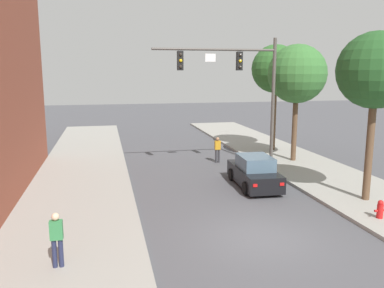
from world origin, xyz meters
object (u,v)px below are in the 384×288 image
(street_tree_nearest, at_px, (376,71))
(street_tree_second, at_px, (297,74))
(fire_hydrant, at_px, (380,209))
(pedestrian_sidewalk_left_walker, at_px, (57,237))
(car_lead_black, at_px, (254,173))
(traffic_signal_mast, at_px, (240,78))
(pedestrian_crossing_road, at_px, (218,149))
(street_tree_third, at_px, (276,69))

(street_tree_nearest, xyz_separation_m, street_tree_second, (0.51, 7.98, -0.18))
(fire_hydrant, bearing_deg, pedestrian_sidewalk_left_walker, -173.22)
(car_lead_black, relative_size, fire_hydrant, 6.00)
(traffic_signal_mast, xyz_separation_m, car_lead_black, (-0.44, -3.68, -4.65))
(pedestrian_crossing_road, relative_size, street_tree_nearest, 0.23)
(pedestrian_crossing_road, distance_m, fire_hydrant, 11.64)
(street_tree_nearest, bearing_deg, street_tree_second, 86.37)
(pedestrian_sidewalk_left_walker, relative_size, fire_hydrant, 2.28)
(street_tree_nearest, relative_size, street_tree_second, 1.00)
(traffic_signal_mast, bearing_deg, pedestrian_crossing_road, 111.33)
(street_tree_nearest, bearing_deg, car_lead_black, 138.97)
(pedestrian_sidewalk_left_walker, xyz_separation_m, street_tree_third, (13.33, 15.11, 4.83))
(street_tree_nearest, bearing_deg, pedestrian_crossing_road, 115.17)
(traffic_signal_mast, xyz_separation_m, street_tree_second, (3.99, 0.89, 0.19))
(street_tree_second, bearing_deg, pedestrian_sidewalk_left_walker, -138.77)
(car_lead_black, xyz_separation_m, pedestrian_crossing_road, (-0.30, 5.59, 0.19))
(car_lead_black, bearing_deg, fire_hydrant, -61.77)
(street_tree_third, bearing_deg, street_tree_second, -92.83)
(car_lead_black, bearing_deg, traffic_signal_mast, 83.14)
(car_lead_black, xyz_separation_m, pedestrian_sidewalk_left_walker, (-8.72, -6.96, 0.34))
(traffic_signal_mast, xyz_separation_m, pedestrian_crossing_road, (-0.75, 1.91, -4.46))
(pedestrian_sidewalk_left_walker, bearing_deg, street_tree_nearest, 15.65)
(street_tree_second, height_order, street_tree_third, street_tree_third)
(fire_hydrant, bearing_deg, traffic_signal_mast, 105.40)
(fire_hydrant, relative_size, street_tree_third, 0.10)
(pedestrian_sidewalk_left_walker, bearing_deg, car_lead_black, 38.61)
(street_tree_second, bearing_deg, street_tree_third, 87.17)
(fire_hydrant, xyz_separation_m, street_tree_nearest, (0.94, 2.15, 5.24))
(pedestrian_sidewalk_left_walker, height_order, fire_hydrant, pedestrian_sidewalk_left_walker)
(pedestrian_crossing_road, bearing_deg, street_tree_nearest, -64.83)
(pedestrian_crossing_road, bearing_deg, traffic_signal_mast, -68.67)
(pedestrian_crossing_road, distance_m, street_tree_third, 7.45)
(street_tree_second, bearing_deg, pedestrian_crossing_road, 167.79)
(pedestrian_sidewalk_left_walker, relative_size, pedestrian_crossing_road, 1.00)
(pedestrian_sidewalk_left_walker, distance_m, street_tree_third, 20.72)
(street_tree_nearest, bearing_deg, pedestrian_sidewalk_left_walker, -164.35)
(street_tree_second, xyz_separation_m, street_tree_third, (0.18, 3.58, 0.32))
(street_tree_second, relative_size, street_tree_third, 0.97)
(pedestrian_crossing_road, height_order, street_tree_second, street_tree_second)
(pedestrian_crossing_road, distance_m, street_tree_nearest, 11.06)
(traffic_signal_mast, distance_m, street_tree_third, 6.13)
(pedestrian_crossing_road, bearing_deg, pedestrian_sidewalk_left_walker, -123.84)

